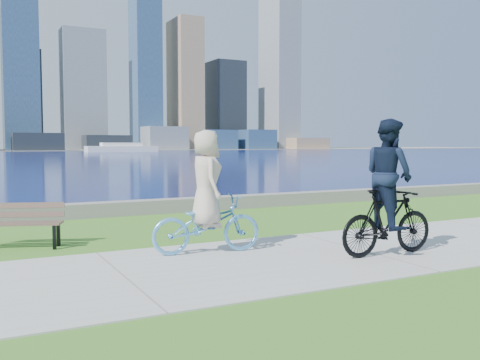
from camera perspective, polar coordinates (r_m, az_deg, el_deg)
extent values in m
plane|color=#356B1C|center=(7.50, -12.25, -10.17)|extent=(320.00, 320.00, 0.00)
cube|color=#A0A09B|center=(7.49, -12.25, -10.10)|extent=(80.00, 3.50, 0.02)
cube|color=slate|center=(13.46, -19.04, -3.25)|extent=(90.00, 0.50, 0.35)
cube|color=black|center=(126.88, -20.76, 3.82)|extent=(10.63, 6.02, 3.99)
cube|color=black|center=(133.35, -14.01, 3.88)|extent=(10.85, 6.38, 3.63)
cube|color=slate|center=(137.09, -8.17, 4.42)|extent=(10.14, 9.97, 5.85)
cube|color=navy|center=(141.68, -2.27, 4.30)|extent=(7.78, 7.46, 5.17)
cube|color=navy|center=(145.64, 1.80, 4.33)|extent=(8.73, 7.11, 5.31)
cube|color=#907358|center=(152.94, 7.22, 3.88)|extent=(11.17, 6.02, 3.19)
cube|color=black|center=(140.85, -22.10, 7.86)|extent=(7.87, 7.81, 24.05)
cube|color=slate|center=(141.92, -16.36, 9.17)|extent=(10.49, 6.67, 30.02)
cube|color=navy|center=(147.06, -10.11, 16.74)|extent=(6.66, 8.32, 68.80)
cube|color=#907358|center=(149.17, -5.86, 10.04)|extent=(6.73, 11.57, 35.16)
cube|color=black|center=(154.35, -1.53, 7.93)|extent=(8.92, 9.18, 24.83)
cube|color=slate|center=(159.13, 4.22, 12.00)|extent=(7.34, 11.92, 47.98)
cube|color=navy|center=(141.79, -22.54, 15.99)|extent=(8.00, 8.00, 64.00)
cube|color=silver|center=(106.70, -12.52, 3.24)|extent=(13.60, 3.89, 1.17)
cube|color=silver|center=(106.70, -12.53, 3.73)|extent=(7.77, 2.91, 0.68)
cube|color=black|center=(9.71, -19.19, -5.80)|extent=(0.07, 0.07, 0.42)
cube|color=black|center=(10.03, -18.79, -5.48)|extent=(0.07, 0.07, 0.42)
cube|color=#4F3A31|center=(9.83, -22.93, -4.43)|extent=(1.43, 0.59, 0.04)
cube|color=#4F3A31|center=(9.97, -22.70, -4.31)|extent=(1.43, 0.59, 0.04)
cube|color=#4F3A31|center=(10.11, -22.48, -4.19)|extent=(1.43, 0.59, 0.04)
cube|color=#4F3A31|center=(10.21, -22.33, -3.43)|extent=(1.42, 0.56, 0.11)
cube|color=#4F3A31|center=(10.21, -22.32, -2.53)|extent=(1.42, 0.56, 0.11)
imported|color=#5DAAE3|center=(8.77, -3.59, -4.73)|extent=(0.87, 1.88, 0.95)
imported|color=beige|center=(8.69, -3.61, 0.15)|extent=(0.61, 0.84, 1.58)
imported|color=black|center=(8.90, 15.47, -4.34)|extent=(0.56, 1.79, 1.07)
imported|color=black|center=(8.82, 15.57, 0.62)|extent=(0.67, 0.86, 1.75)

